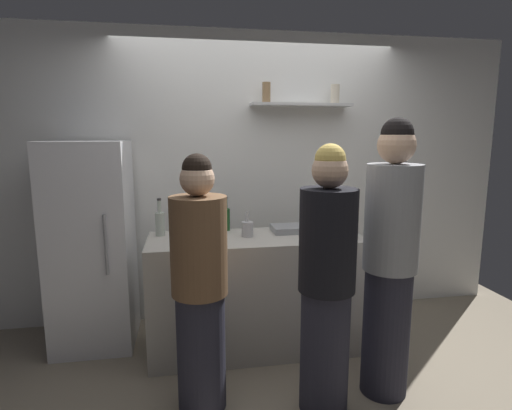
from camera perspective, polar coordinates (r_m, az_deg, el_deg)
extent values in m
plane|color=gray|center=(3.08, 4.40, -23.64)|extent=(5.28, 5.28, 0.00)
cube|color=white|center=(3.82, 0.07, 3.83)|extent=(4.80, 0.10, 2.60)
cube|color=silver|center=(3.73, 6.30, 13.74)|extent=(0.89, 0.22, 0.02)
cylinder|color=olive|center=(3.67, 1.46, 15.42)|extent=(0.07, 0.07, 0.17)
cylinder|color=beige|center=(3.84, 10.98, 14.95)|extent=(0.08, 0.08, 0.17)
cube|color=white|center=(3.53, -21.91, -5.21)|extent=(0.61, 0.62, 1.65)
cylinder|color=#99999E|center=(3.17, -20.25, -5.25)|extent=(0.02, 0.02, 0.45)
cube|color=#B7B2A8|center=(3.32, 0.00, -12.13)|extent=(1.66, 0.61, 0.91)
cube|color=gray|center=(3.35, 5.18, -3.29)|extent=(0.34, 0.24, 0.05)
cylinder|color=#B2B2B7|center=(3.17, -1.22, -3.40)|extent=(0.09, 0.09, 0.12)
cylinder|color=silver|center=(3.16, -1.21, -2.31)|extent=(0.04, 0.02, 0.17)
cylinder|color=silver|center=(3.14, -1.05, -2.43)|extent=(0.03, 0.01, 0.16)
cylinder|color=silver|center=(3.16, -1.35, -2.31)|extent=(0.01, 0.03, 0.17)
cylinder|color=silver|center=(3.17, -1.48, -2.44)|extent=(0.01, 0.01, 0.15)
cylinder|color=#472814|center=(3.22, -8.01, -2.14)|extent=(0.08, 0.08, 0.24)
cylinder|color=#472814|center=(3.19, -8.08, 0.81)|extent=(0.03, 0.03, 0.10)
cylinder|color=maroon|center=(3.18, -8.10, 1.80)|extent=(0.04, 0.04, 0.02)
cylinder|color=#B2BFB2|center=(3.28, -13.27, -2.61)|extent=(0.07, 0.07, 0.18)
cylinder|color=#B2BFB2|center=(3.25, -13.36, -0.21)|extent=(0.03, 0.03, 0.10)
cylinder|color=#333333|center=(3.24, -13.40, 0.77)|extent=(0.03, 0.03, 0.02)
cylinder|color=#19471E|center=(3.37, -4.21, -2.03)|extent=(0.06, 0.06, 0.18)
cylinder|color=#19471E|center=(3.35, -4.24, 0.19)|extent=(0.03, 0.03, 0.08)
cylinder|color=black|center=(3.34, -4.25, 1.02)|extent=(0.03, 0.03, 0.02)
cylinder|color=black|center=(3.31, 12.62, -2.05)|extent=(0.08, 0.08, 0.23)
cylinder|color=black|center=(3.28, 12.73, 0.78)|extent=(0.03, 0.03, 0.10)
cylinder|color=gold|center=(3.27, 12.76, 1.77)|extent=(0.03, 0.03, 0.02)
cylinder|color=silver|center=(3.16, 12.23, -2.86)|extent=(0.09, 0.09, 0.20)
cylinder|color=silver|center=(3.13, 12.30, -0.84)|extent=(0.05, 0.05, 0.02)
cylinder|color=#268C3F|center=(3.13, 12.31, -0.49)|extent=(0.05, 0.05, 0.02)
cylinder|color=#262633|center=(2.70, 9.54, -19.31)|extent=(0.30, 0.30, 0.78)
cylinder|color=black|center=(2.44, 10.00, -4.88)|extent=(0.34, 0.34, 0.61)
sphere|color=#D8AD8C|center=(2.37, 10.29, 4.80)|extent=(0.21, 0.21, 0.21)
sphere|color=#D8B759|center=(2.37, 10.34, 6.32)|extent=(0.18, 0.18, 0.18)
cylinder|color=#262633|center=(2.71, -7.64, -19.50)|extent=(0.30, 0.30, 0.75)
cylinder|color=brown|center=(2.45, -7.99, -5.66)|extent=(0.34, 0.34, 0.59)
sphere|color=#D8AD8C|center=(2.38, -8.22, 3.63)|extent=(0.20, 0.20, 0.20)
sphere|color=black|center=(2.37, -8.26, 5.10)|extent=(0.17, 0.17, 0.17)
cylinder|color=#262633|center=(2.92, 17.67, -16.48)|extent=(0.30, 0.30, 0.85)
cylinder|color=gray|center=(2.68, 18.51, -1.73)|extent=(0.34, 0.34, 0.67)
sphere|color=#D8AD8C|center=(2.63, 19.04, 7.92)|extent=(0.23, 0.23, 0.23)
sphere|color=black|center=(2.63, 19.12, 9.41)|extent=(0.20, 0.20, 0.20)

